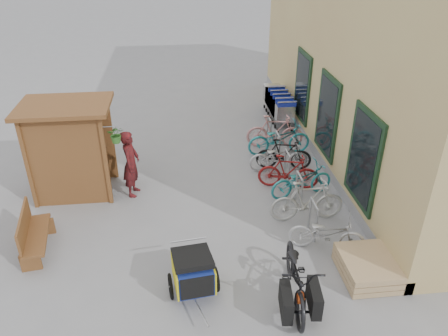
{
  "coord_description": "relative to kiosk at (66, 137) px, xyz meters",
  "views": [
    {
      "loc": [
        -0.52,
        -7.58,
        6.04
      ],
      "look_at": [
        0.5,
        1.5,
        1.0
      ],
      "focal_mm": 35.0,
      "sensor_mm": 36.0,
      "label": 1
    }
  ],
  "objects": [
    {
      "name": "bike_0",
      "position": [
        5.73,
        -2.98,
        -1.13
      ],
      "size": [
        1.69,
        1.02,
        0.84
      ],
      "primitive_type": "imported",
      "rotation": [
        0.0,
        0.0,
        1.26
      ],
      "color": "#B0B1B5",
      "rests_on": "ground"
    },
    {
      "name": "person_kiosk",
      "position": [
        1.52,
        -0.26,
        -0.68
      ],
      "size": [
        0.52,
        0.7,
        1.75
      ],
      "primitive_type": "imported",
      "rotation": [
        0.0,
        0.0,
        1.4
      ],
      "color": "maroon",
      "rests_on": "ground"
    },
    {
      "name": "bike_7",
      "position": [
        5.7,
        2.04,
        -1.03
      ],
      "size": [
        1.81,
        0.74,
        1.05
      ],
      "primitive_type": "imported",
      "rotation": [
        0.0,
        0.0,
        1.43
      ],
      "color": "#CF8686",
      "rests_on": "ground"
    },
    {
      "name": "ground",
      "position": [
        3.28,
        -2.47,
        -1.55
      ],
      "size": [
        80.0,
        80.0,
        0.0
      ],
      "primitive_type": "plane",
      "color": "gray"
    },
    {
      "name": "bike_6",
      "position": [
        5.72,
        1.55,
        -1.05
      ],
      "size": [
        1.95,
        0.8,
        1.0
      ],
      "primitive_type": "imported",
      "rotation": [
        0.0,
        0.0,
        1.64
      ],
      "color": "teal",
      "rests_on": "ground"
    },
    {
      "name": "cargo_bike",
      "position": [
        4.72,
        -4.31,
        -1.02
      ],
      "size": [
        0.95,
        2.12,
        1.08
      ],
      "rotation": [
        0.0,
        0.0,
        -0.12
      ],
      "color": "black",
      "rests_on": "ground"
    },
    {
      "name": "bike_1",
      "position": [
        5.6,
        -1.89,
        -1.03
      ],
      "size": [
        1.74,
        0.5,
        1.04
      ],
      "primitive_type": "imported",
      "rotation": [
        0.0,
        0.0,
        1.57
      ],
      "color": "#B3B3AF",
      "rests_on": "ground"
    },
    {
      "name": "bike_4",
      "position": [
        5.49,
        0.53,
        -1.11
      ],
      "size": [
        1.69,
        0.62,
        0.88
      ],
      "primitive_type": "imported",
      "rotation": [
        0.0,
        0.0,
        1.59
      ],
      "color": "#B0B1B5",
      "rests_on": "ground"
    },
    {
      "name": "bike_2",
      "position": [
        5.77,
        -0.83,
        -1.11
      ],
      "size": [
        1.78,
        0.97,
        0.89
      ],
      "primitive_type": "imported",
      "rotation": [
        0.0,
        0.0,
        1.81
      ],
      "color": "teal",
      "rests_on": "ground"
    },
    {
      "name": "bike_rack",
      "position": [
        5.58,
        -0.07,
        -1.04
      ],
      "size": [
        0.05,
        5.35,
        0.86
      ],
      "color": "#A5A8AD",
      "rests_on": "ground"
    },
    {
      "name": "building",
      "position": [
        9.77,
        2.03,
        1.94
      ],
      "size": [
        6.07,
        13.0,
        7.0
      ],
      "color": "tan",
      "rests_on": "ground"
    },
    {
      "name": "shopping_carts",
      "position": [
        6.28,
        4.22,
        -0.89
      ],
      "size": [
        0.64,
        2.53,
        1.14
      ],
      "color": "silver",
      "rests_on": "ground"
    },
    {
      "name": "bike_5",
      "position": [
        5.64,
        0.6,
        -1.08
      ],
      "size": [
        1.61,
        0.72,
        0.93
      ],
      "primitive_type": "imported",
      "rotation": [
        0.0,
        0.0,
        1.38
      ],
      "color": "black",
      "rests_on": "ground"
    },
    {
      "name": "kiosk",
      "position": [
        0.0,
        0.0,
        0.0
      ],
      "size": [
        2.49,
        1.65,
        2.4
      ],
      "color": "brown",
      "rests_on": "ground"
    },
    {
      "name": "pallet_stack",
      "position": [
        6.28,
        -3.87,
        -1.34
      ],
      "size": [
        1.0,
        1.2,
        0.4
      ],
      "color": "tan",
      "rests_on": "ground"
    },
    {
      "name": "bike_3",
      "position": [
        5.52,
        -0.41,
        -1.08
      ],
      "size": [
        1.64,
        0.82,
        0.95
      ],
      "primitive_type": "imported",
      "rotation": [
        0.0,
        0.0,
        1.32
      ],
      "color": "maroon",
      "rests_on": "ground"
    },
    {
      "name": "bench",
      "position": [
        -0.4,
        -2.37,
        -1.07
      ],
      "size": [
        0.66,
        1.53,
        0.94
      ],
      "rotation": [
        0.0,
        0.0,
        0.15
      ],
      "color": "brown",
      "rests_on": "ground"
    },
    {
      "name": "child_trailer",
      "position": [
        2.88,
        -3.93,
        -1.04
      ],
      "size": [
        0.97,
        1.59,
        0.92
      ],
      "rotation": [
        0.0,
        0.0,
        0.12
      ],
      "color": "navy",
      "rests_on": "ground"
    }
  ]
}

